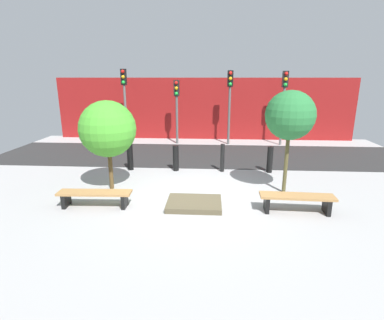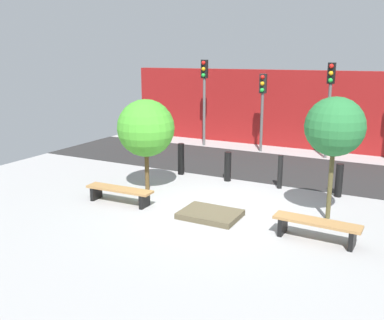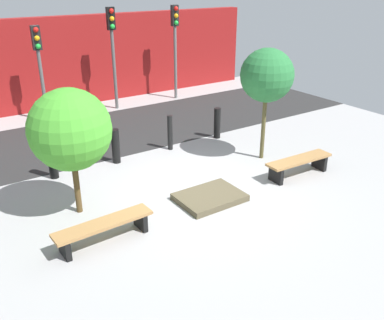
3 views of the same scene
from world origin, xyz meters
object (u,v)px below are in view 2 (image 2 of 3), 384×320
Objects in this scene: tree_behind_right_bench at (335,127)px; traffic_light_west at (204,87)px; tree_behind_left_bench at (146,128)px; traffic_light_mid_west at (262,98)px; bollard_left at (228,167)px; traffic_light_mid_east at (330,93)px; bench_left at (119,192)px; bollard_center at (280,172)px; bollard_right at (339,180)px; bench_right at (317,226)px; planter_bed at (210,214)px; bollard_far_left at (181,159)px.

traffic_light_west is (-6.61, 6.65, 0.28)m from tree_behind_right_bench.
tree_behind_left_bench is 5.29m from tree_behind_right_bench.
traffic_light_mid_west is (1.31, 6.64, 0.36)m from tree_behind_left_bench.
tree_behind_left_bench is at bearing -132.19° from bollard_left.
tree_behind_right_bench is 0.82× the size of traffic_light_mid_east.
traffic_light_west reaches higher than traffic_light_mid_west.
tree_behind_right_bench is 3.18× the size of bollard_left.
tree_behind_right_bench is (5.27, 1.37, 1.99)m from bench_left.
bollard_center is 0.27× the size of traffic_light_west.
bench_left is 6.17m from bollard_right.
traffic_light_west is 5.30m from traffic_light_mid_east.
bollard_left is 0.30× the size of traffic_light_mid_west.
bollard_left is at bearing -84.24° from traffic_light_mid_west.
bench_right is 1.83× the size of bollard_center.
bollard_center is (-1.78, 1.96, -1.79)m from tree_behind_right_bench.
bench_right is 0.50× the size of traffic_light_west.
planter_bed is at bearing 177.94° from bench_right.
traffic_light_west reaches higher than tree_behind_left_bench.
planter_bed is at bearing -63.02° from traffic_light_west.
tree_behind_right_bench is 7.73m from traffic_light_mid_west.
bench_left is at bearing -80.48° from traffic_light_west.
bench_right is 1.77× the size of bollard_far_left.
bollard_left is 1.71m from bollard_center.
bollard_far_left is 5.13m from traffic_light_mid_west.
traffic_light_mid_east reaches higher than tree_behind_left_bench.
bollard_left is at bearing 59.59° from bench_left.
planter_bed is 8.30m from traffic_light_mid_east.
tree_behind_left_bench is 5.72m from bollard_right.
planter_bed is 8.21m from traffic_light_mid_west.
bollard_center is (-1.78, 3.33, 0.18)m from bench_right.
bollard_center is 1.71m from bollard_right.
tree_behind_left_bench reaches higher than bench_right.
bollard_left is 0.25× the size of traffic_light_west.
bench_left is 1.04× the size of bench_right.
tree_behind_left_bench is at bearing -101.14° from traffic_light_mid_west.
traffic_light_mid_west reaches higher than tree_behind_right_bench.
tree_behind_left_bench reaches higher than bollard_left.
tree_behind_left_bench is (-5.27, 1.37, 1.53)m from bench_right.
bollard_left is at bearing 47.81° from tree_behind_left_bench.
traffic_light_west is 1.17× the size of traffic_light_mid_west.
traffic_light_west is at bearing 134.85° from tree_behind_right_bench.
tree_behind_right_bench is at bearing -47.81° from bollard_center.
traffic_light_mid_east reaches higher than bench_left.
bollard_left is at bearing 150.61° from tree_behind_right_bench.
bench_left is 9.21m from traffic_light_mid_east.
bollard_right is 0.26× the size of traffic_light_west.
tree_behind_right_bench is (-0.00, 1.37, 1.97)m from bench_right.
tree_behind_right_bench is (5.27, -0.00, 0.44)m from tree_behind_left_bench.
planter_bed is 0.39× the size of traffic_light_west.
bench_left is 4.83m from bollard_center.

